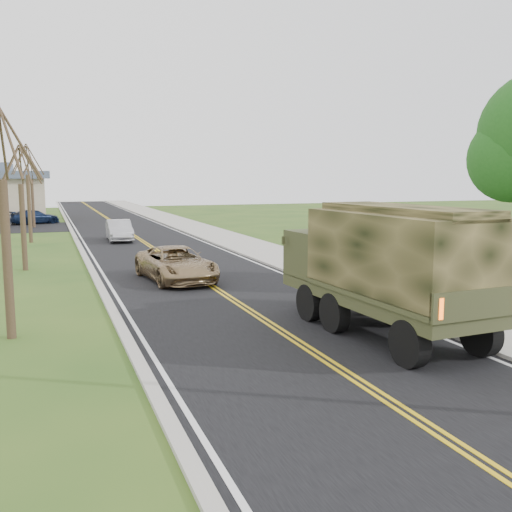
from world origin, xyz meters
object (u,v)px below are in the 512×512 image
suv_champagne (176,264)px  sedan_silver (119,231)px  pickup_navy (508,265)px  military_truck (386,262)px

suv_champagne → sedan_silver: (-0.39, 16.00, 0.00)m
sedan_silver → pickup_navy: bearing=-57.6°
suv_champagne → sedan_silver: bearing=85.3°
military_truck → suv_champagne: bearing=105.9°
suv_champagne → pickup_navy: pickup_navy is taller
military_truck → pickup_navy: size_ratio=1.37×
suv_champagne → pickup_navy: 13.49m
military_truck → suv_champagne: size_ratio=1.42×
military_truck → pickup_navy: 10.23m
military_truck → pickup_navy: (8.92, 4.85, -1.26)m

